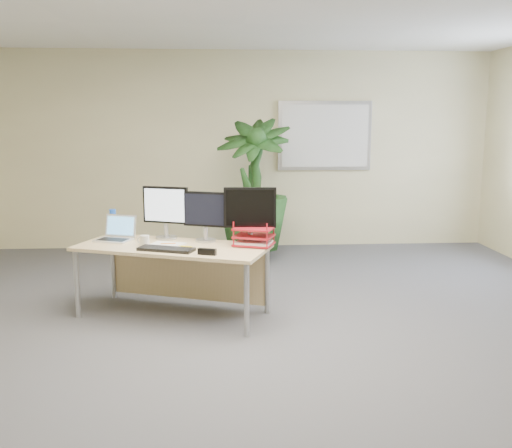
{
  "coord_description": "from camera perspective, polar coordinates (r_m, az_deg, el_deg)",
  "views": [
    {
      "loc": [
        -0.27,
        -3.94,
        1.74
      ],
      "look_at": [
        0.01,
        0.35,
        0.97
      ],
      "focal_mm": 40.0,
      "sensor_mm": 36.0,
      "label": 1
    }
  ],
  "objects": [
    {
      "name": "monitor_dark",
      "position": [
        5.08,
        -0.6,
        1.2
      ],
      "size": [
        0.47,
        0.21,
        0.52
      ],
      "color": "#A6A6AB",
      "rests_on": "desk"
    },
    {
      "name": "water_bottle",
      "position": [
        5.69,
        -14.1,
        0.09
      ],
      "size": [
        0.07,
        0.07,
        0.26
      ],
      "color": "silver",
      "rests_on": "desk"
    },
    {
      "name": "floor_plant",
      "position": [
        7.19,
        -0.31,
        2.25
      ],
      "size": [
        1.07,
        1.07,
        1.5
      ],
      "primitive_type": "imported",
      "rotation": [
        0.0,
        0.0,
        -0.34
      ],
      "color": "#173914",
      "rests_on": "floor"
    },
    {
      "name": "stapler",
      "position": [
        4.76,
        -4.92,
        -2.78
      ],
      "size": [
        0.16,
        0.09,
        0.05
      ],
      "primitive_type": "cube",
      "rotation": [
        0.0,
        0.0,
        -0.36
      ],
      "color": "black",
      "rests_on": "desk"
    },
    {
      "name": "spiral_notebook",
      "position": [
        5.16,
        -8.9,
        -2.07
      ],
      "size": [
        0.35,
        0.31,
        0.01
      ],
      "primitive_type": "cube",
      "rotation": [
        0.0,
        0.0,
        -0.35
      ],
      "color": "white",
      "rests_on": "desk"
    },
    {
      "name": "floor",
      "position": [
        4.32,
        0.16,
        -13.63
      ],
      "size": [
        8.0,
        8.0,
        0.0
      ],
      "primitive_type": "plane",
      "color": "#46464B",
      "rests_on": "ground"
    },
    {
      "name": "yellow_highlighter",
      "position": [
        5.06,
        -7.1,
        -2.25
      ],
      "size": [
        0.12,
        0.06,
        0.02
      ],
      "primitive_type": "cylinder",
      "rotation": [
        0.0,
        1.57,
        -0.36
      ],
      "color": "yellow",
      "rests_on": "desk"
    },
    {
      "name": "desk",
      "position": [
        5.26,
        -7.92,
        -3.37
      ],
      "size": [
        1.84,
        1.27,
        0.65
      ],
      "color": "tan",
      "rests_on": "floor"
    },
    {
      "name": "coffee_mug",
      "position": [
        5.19,
        -11.09,
        -1.63
      ],
      "size": [
        0.12,
        0.08,
        0.09
      ],
      "color": "silver",
      "rests_on": "desk"
    },
    {
      "name": "monitor_right",
      "position": [
        5.25,
        -5.11,
        1.09
      ],
      "size": [
        0.4,
        0.19,
        0.46
      ],
      "color": "#A6A6AB",
      "rests_on": "desk"
    },
    {
      "name": "monitor_left",
      "position": [
        5.41,
        -9.04,
        1.49
      ],
      "size": [
        0.43,
        0.2,
        0.49
      ],
      "color": "#A6A6AB",
      "rests_on": "desk"
    },
    {
      "name": "orange_pen",
      "position": [
        5.17,
        -8.77,
        -1.94
      ],
      "size": [
        0.13,
        0.02,
        0.01
      ],
      "primitive_type": "cylinder",
      "rotation": [
        0.0,
        1.57,
        0.09
      ],
      "color": "orange",
      "rests_on": "spiral_notebook"
    },
    {
      "name": "back_wall",
      "position": [
        7.95,
        -1.78,
        7.36
      ],
      "size": [
        7.0,
        0.04,
        2.7
      ],
      "primitive_type": "cube",
      "color": "#C6BC8C",
      "rests_on": "floor"
    },
    {
      "name": "whiteboard",
      "position": [
        8.04,
        6.9,
        8.75
      ],
      "size": [
        1.3,
        0.04,
        0.95
      ],
      "color": "silver",
      "rests_on": "back_wall"
    },
    {
      "name": "keyboard",
      "position": [
        4.96,
        -8.97,
        -2.5
      ],
      "size": [
        0.51,
        0.32,
        0.03
      ],
      "primitive_type": "cube",
      "rotation": [
        0.0,
        0.0,
        -0.36
      ],
      "color": "black",
      "rests_on": "desk"
    },
    {
      "name": "laptop",
      "position": [
        5.49,
        -13.77,
        -0.96
      ],
      "size": [
        0.39,
        0.37,
        0.23
      ],
      "color": "silver",
      "rests_on": "desk"
    },
    {
      "name": "letter_tray",
      "position": [
        5.08,
        -0.21,
        -1.39
      ],
      "size": [
        0.4,
        0.36,
        0.16
      ],
      "color": "#A6141F",
      "rests_on": "desk"
    }
  ]
}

